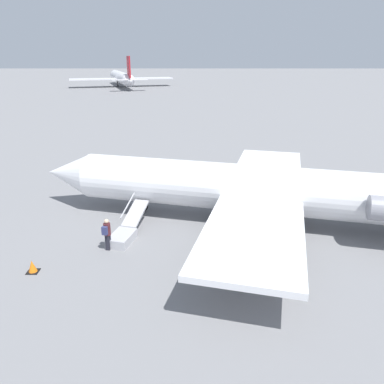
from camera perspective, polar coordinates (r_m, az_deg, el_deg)
ground_plane at (r=23.30m, az=7.86°, el=-4.49°), size 600.00×600.00×0.00m
airplane_main at (r=22.40m, az=10.52°, el=0.51°), size 27.02×20.45×7.45m
airplane_far_center at (r=131.45m, az=-10.70°, el=16.76°), size 33.45×43.03×9.61m
boarding_stairs at (r=21.15m, az=-10.19°, el=-6.12°), size 1.96×4.14×1.81m
passenger at (r=19.95m, az=-12.82°, el=-6.02°), size 0.40×0.56×1.74m
traffic_cone_near_stairs at (r=19.43m, az=-23.15°, el=-10.43°), size 0.54×0.54×0.59m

